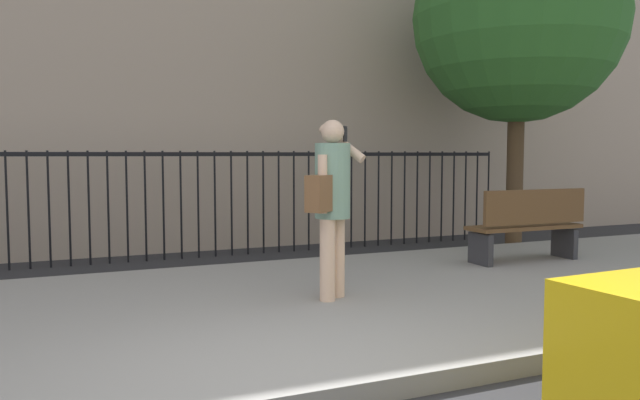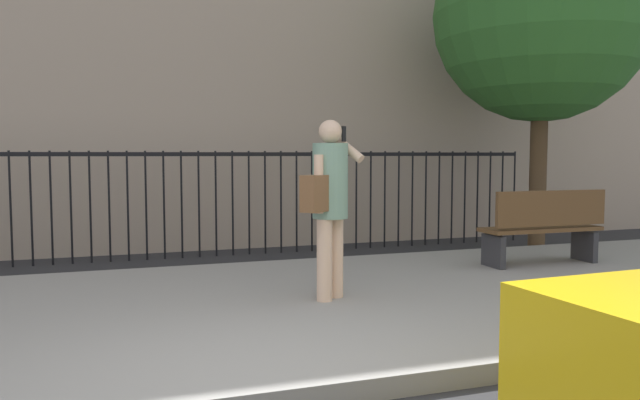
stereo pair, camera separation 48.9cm
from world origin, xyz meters
name	(u,v)px [view 2 (the right image)]	position (x,y,z in m)	size (l,w,h in m)	color
sidewalk	(215,314)	(0.00, 2.20, 0.07)	(28.00, 4.40, 0.15)	gray
iron_fence	(173,190)	(0.00, 5.90, 1.02)	(12.03, 0.04, 1.60)	black
pedestrian_on_phone	(329,196)	(1.08, 2.09, 1.16)	(0.71, 0.65, 1.73)	beige
street_bench	(545,226)	(4.29, 2.96, 0.65)	(1.60, 0.45, 0.95)	brown
street_tree_near	(542,15)	(5.42, 4.53, 3.67)	(3.29, 3.29, 5.33)	#4C3823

